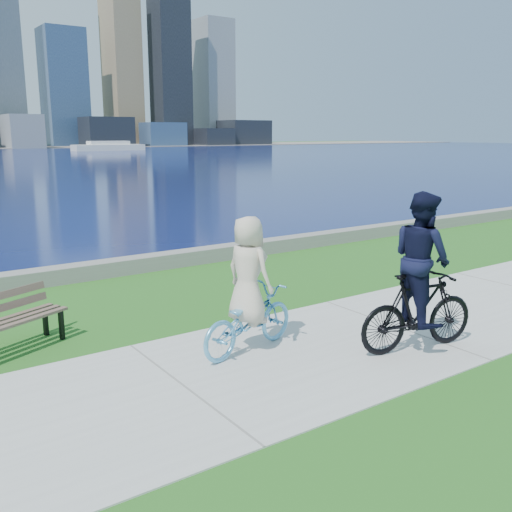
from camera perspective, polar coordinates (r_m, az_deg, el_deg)
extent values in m
plane|color=#1E5917|center=(7.55, -7.16, -12.94)|extent=(320.00, 320.00, 0.00)
cube|color=#B0B0AA|center=(7.55, -7.16, -12.87)|extent=(80.00, 3.50, 0.02)
cube|color=slate|center=(13.03, -20.05, -1.94)|extent=(90.00, 0.50, 0.35)
cube|color=slate|center=(128.91, -22.32, 11.45)|extent=(6.63, 9.80, 6.78)
cube|color=black|center=(135.44, -14.70, 11.91)|extent=(10.40, 8.12, 6.57)
cube|color=navy|center=(141.20, -9.27, 11.92)|extent=(9.49, 6.72, 5.50)
cube|color=black|center=(147.99, -4.38, 11.80)|extent=(8.22, 8.85, 4.21)
cube|color=black|center=(155.06, -1.19, 12.24)|extent=(11.66, 9.28, 6.30)
cube|color=navy|center=(145.19, -18.63, 15.61)|extent=(9.17, 8.85, 26.50)
cube|color=#776449|center=(150.62, -13.26, 17.58)|extent=(6.85, 10.11, 35.96)
cube|color=black|center=(150.42, -8.56, 18.03)|extent=(8.19, 7.69, 37.32)
cube|color=slate|center=(161.68, -4.31, 16.85)|extent=(8.32, 9.78, 32.46)
cube|color=silver|center=(106.87, -14.53, 10.45)|extent=(12.53, 3.58, 1.07)
cube|color=silver|center=(106.85, -14.56, 10.90)|extent=(7.16, 2.69, 0.63)
cube|color=black|center=(9.54, -18.87, -6.55)|extent=(0.08, 0.08, 0.47)
cube|color=black|center=(9.82, -20.31, -6.12)|extent=(0.08, 0.08, 0.47)
cube|color=brown|center=(9.03, -22.54, -6.17)|extent=(1.57, 0.78, 0.04)
cube|color=brown|center=(9.17, -23.17, -5.97)|extent=(1.57, 0.78, 0.04)
cube|color=brown|center=(9.30, -23.78, -5.77)|extent=(1.57, 0.78, 0.04)
imported|color=#5CAFDF|center=(8.46, -0.76, -6.40)|extent=(1.03, 1.92, 0.95)
imported|color=silver|center=(8.25, -0.77, -1.47)|extent=(0.67, 0.88, 1.59)
imported|color=black|center=(8.80, 15.89, -5.34)|extent=(0.96, 2.04, 1.19)
imported|color=black|center=(8.60, 16.21, -0.21)|extent=(0.90, 1.06, 1.94)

